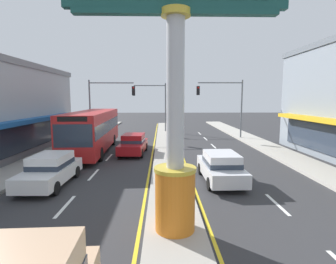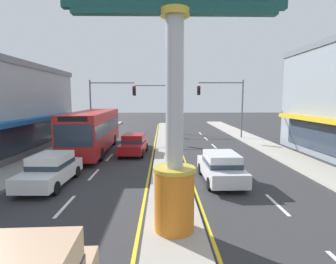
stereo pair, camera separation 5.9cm
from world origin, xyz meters
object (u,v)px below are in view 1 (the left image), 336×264
at_px(sedan_mid_left_lane, 50,169).
at_px(traffic_light_left_side, 106,99).
at_px(traffic_light_right_side, 225,99).
at_px(traffic_light_median_far, 154,99).
at_px(district_sign, 175,105).
at_px(bus_near_right_lane, 93,129).
at_px(sedan_kerb_right, 133,144).
at_px(sedan_far_left_oncoming, 221,167).

bearing_deg(sedan_mid_left_lane, traffic_light_left_side, 91.09).
relative_size(traffic_light_right_side, traffic_light_median_far, 1.00).
distance_m(traffic_light_left_side, traffic_light_right_side, 12.41).
height_order(district_sign, traffic_light_median_far, district_sign).
xyz_separation_m(bus_near_right_lane, sedan_kerb_right, (3.30, -1.00, -1.08)).
distance_m(district_sign, traffic_light_left_side, 20.94).
relative_size(traffic_light_left_side, sedan_far_left_oncoming, 1.43).
bearing_deg(traffic_light_right_side, sedan_far_left_oncoming, -104.07).
bearing_deg(sedan_mid_left_lane, district_sign, -39.53).
relative_size(district_sign, sedan_mid_left_lane, 1.84).
relative_size(district_sign, bus_near_right_lane, 0.71).
relative_size(bus_near_right_lane, sedan_mid_left_lane, 2.60).
distance_m(bus_near_right_lane, sedan_far_left_oncoming, 11.77).
xyz_separation_m(traffic_light_left_side, sedan_far_left_oncoming, (8.82, -14.79, -3.46)).
bearing_deg(sedan_mid_left_lane, traffic_light_right_side, 50.36).
height_order(sedan_far_left_oncoming, sedan_kerb_right, same).
bearing_deg(bus_near_right_lane, traffic_light_right_side, 27.35).
bearing_deg(sedan_far_left_oncoming, district_sign, -116.69).
bearing_deg(traffic_light_right_side, traffic_light_median_far, 141.95).
relative_size(sedan_mid_left_lane, sedan_kerb_right, 0.99).
xyz_separation_m(district_sign, sedan_mid_left_lane, (-5.92, 4.88, -3.28)).
height_order(traffic_light_right_side, traffic_light_median_far, same).
relative_size(sedan_far_left_oncoming, sedan_kerb_right, 0.99).
bearing_deg(bus_near_right_lane, traffic_light_median_far, 69.86).
bearing_deg(sedan_mid_left_lane, sedan_kerb_right, 65.84).
height_order(traffic_light_left_side, traffic_light_right_side, same).
xyz_separation_m(traffic_light_left_side, traffic_light_median_far, (4.78, 5.48, -0.05)).
bearing_deg(bus_near_right_lane, sedan_far_left_oncoming, -43.27).
height_order(traffic_light_median_far, sedan_mid_left_lane, traffic_light_median_far).
distance_m(bus_near_right_lane, sedan_mid_left_lane, 8.43).
distance_m(traffic_light_median_far, sedan_kerb_right, 13.72).
distance_m(traffic_light_left_side, sedan_far_left_oncoming, 17.57).
distance_m(traffic_light_left_side, traffic_light_median_far, 7.27).
xyz_separation_m(traffic_light_median_far, sedan_far_left_oncoming, (4.05, -20.27, -3.41)).
height_order(district_sign, traffic_light_right_side, district_sign).
distance_m(traffic_light_left_side, sedan_kerb_right, 9.22).
height_order(district_sign, bus_near_right_lane, district_sign).
xyz_separation_m(traffic_light_left_side, traffic_light_right_side, (12.41, -0.49, 0.00)).
bearing_deg(traffic_light_right_side, traffic_light_left_side, 177.75).
bearing_deg(sedan_kerb_right, traffic_light_left_side, 114.83).
relative_size(district_sign, sedan_far_left_oncoming, 1.85).
bearing_deg(traffic_light_median_far, district_sign, -86.80).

